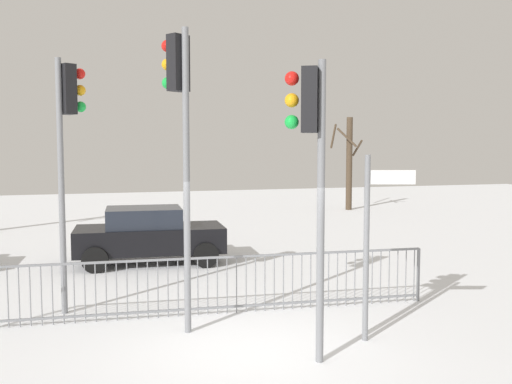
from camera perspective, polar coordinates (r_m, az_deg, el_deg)
ground_plane at (r=8.94m, az=-0.36°, el=-15.49°), size 60.00×60.00×0.00m
traffic_light_rear_right at (r=10.95m, az=-18.34°, el=6.09°), size 0.52×0.41×4.64m
traffic_light_mid_right at (r=7.99m, az=5.49°, el=4.93°), size 0.53×0.40×4.26m
traffic_light_foreground_right at (r=9.41m, az=-7.61°, el=7.91°), size 0.44×0.50×4.95m
direction_sign_post at (r=9.12m, az=11.37°, el=-4.44°), size 0.76×0.27×2.94m
pedestrian_guard_railing at (r=10.58m, az=-3.40°, el=-9.15°), size 7.91×0.59×1.07m
car_black_far at (r=15.20m, az=-10.69°, el=-4.17°), size 3.90×2.14×1.47m
bare_tree_centre at (r=27.62m, az=9.23°, el=3.05°), size 1.60×1.81×4.42m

